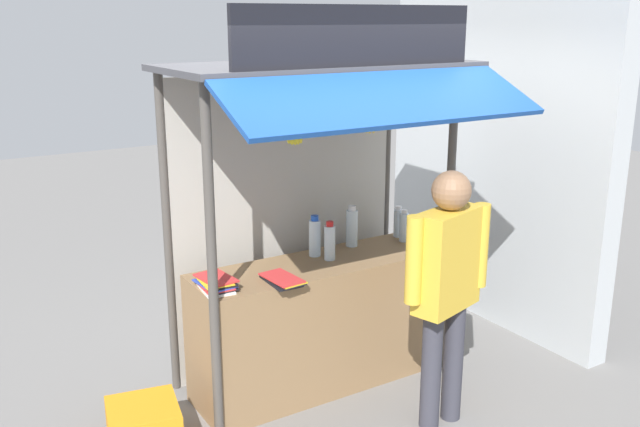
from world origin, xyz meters
TOP-DOWN VIEW (x-y plane):
  - ground_plane at (0.00, 0.00)m, footprint 20.00×20.00m
  - stall_counter at (0.00, 0.00)m, footprint 1.82×0.55m
  - stall_structure at (0.00, 0.13)m, footprint 2.02×1.48m
  - water_bottle_left at (0.09, 0.02)m, footprint 0.08×0.08m
  - water_bottle_back_left at (0.39, 0.19)m, footprint 0.09×0.09m
  - water_bottle_front_right at (0.04, 0.14)m, footprint 0.08×0.08m
  - water_bottle_mid_right at (0.78, 0.07)m, footprint 0.07×0.07m
  - water_bottle_back_right at (0.82, 0.19)m, footprint 0.07×0.07m
  - magazine_stack_far_left at (-0.40, -0.19)m, footprint 0.21×0.32m
  - magazine_stack_far_right at (-0.80, -0.07)m, footprint 0.22×0.31m
  - banana_bunch_inner_right at (-0.41, -0.38)m, footprint 0.11×0.11m
  - banana_bunch_inner_left at (0.65, -0.37)m, footprint 0.10×0.10m
  - banana_bunch_leftmost at (0.14, -0.38)m, footprint 0.08×0.08m
  - banana_bunch_rightmost at (0.41, -0.38)m, footprint 0.10×0.10m
  - vendor_person at (0.39, -0.85)m, footprint 0.63×0.32m
  - neighbour_wall at (1.90, 0.30)m, footprint 0.20×2.40m

SIDE VIEW (x-z plane):
  - ground_plane at x=0.00m, z-range 0.00..0.00m
  - stall_counter at x=0.00m, z-range 0.00..0.91m
  - magazine_stack_far_left at x=-0.40m, z-range 0.91..0.95m
  - magazine_stack_far_right at x=-0.80m, z-range 0.91..0.99m
  - vendor_person at x=0.39m, z-range 0.17..1.84m
  - water_bottle_back_right at x=0.82m, z-range 0.90..1.15m
  - water_bottle_mid_right at x=0.78m, z-range 0.90..1.15m
  - water_bottle_left at x=0.09m, z-range 0.90..1.18m
  - water_bottle_front_right at x=0.04m, z-range 0.90..1.20m
  - water_bottle_back_left at x=0.39m, z-range 0.90..1.21m
  - neighbour_wall at x=1.90m, z-range 0.00..2.84m
  - stall_structure at x=0.00m, z-range 0.26..2.87m
  - banana_bunch_inner_right at x=-0.41m, z-range 1.75..2.05m
  - banana_bunch_leftmost at x=0.14m, z-range 1.77..2.05m
  - banana_bunch_rightmost at x=0.41m, z-range 1.84..2.08m
  - banana_bunch_inner_left at x=0.65m, z-range 1.85..2.09m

